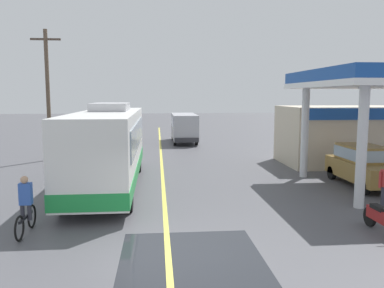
% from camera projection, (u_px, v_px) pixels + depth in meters
% --- Properties ---
extents(ground, '(120.00, 120.00, 0.00)m').
position_uv_depth(ground, '(161.00, 149.00, 29.63)').
color(ground, '#4C4C51').
extents(lane_divider_stripe, '(0.16, 50.00, 0.01)m').
position_uv_depth(lane_divider_stripe, '(161.00, 160.00, 24.68)').
color(lane_divider_stripe, '#D8CC4C').
rests_on(lane_divider_stripe, ground).
extents(wet_puddle_patch, '(3.55, 5.74, 0.01)m').
position_uv_depth(wet_puddle_patch, '(195.00, 276.00, 8.74)').
color(wet_puddle_patch, '#26282D').
rests_on(wet_puddle_patch, ground).
extents(coach_bus_main, '(2.60, 11.04, 3.69)m').
position_uv_depth(coach_bus_main, '(109.00, 148.00, 17.19)').
color(coach_bus_main, white).
rests_on(coach_bus_main, ground).
extents(gas_station_roadside, '(9.10, 11.95, 5.10)m').
position_uv_depth(gas_station_roadside, '(362.00, 122.00, 20.95)').
color(gas_station_roadside, '#194799').
rests_on(gas_station_roadside, ground).
extents(car_at_pump, '(1.70, 4.20, 1.82)m').
position_uv_depth(car_at_pump, '(363.00, 163.00, 17.45)').
color(car_at_pump, olive).
rests_on(car_at_pump, ground).
extents(minibus_opposing_lane, '(2.04, 6.13, 2.44)m').
position_uv_depth(minibus_opposing_lane, '(184.00, 125.00, 33.64)').
color(minibus_opposing_lane, '#A5A5AD').
rests_on(minibus_opposing_lane, ground).
extents(cyclist_on_shoulder, '(0.34, 1.82, 1.72)m').
position_uv_depth(cyclist_on_shoulder, '(26.00, 207.00, 11.38)').
color(cyclist_on_shoulder, black).
rests_on(cyclist_on_shoulder, ground).
extents(motorcycle_parked_forecourt, '(0.55, 1.80, 0.92)m').
position_uv_depth(motorcycle_parked_forecourt, '(381.00, 218.00, 11.48)').
color(motorcycle_parked_forecourt, black).
rests_on(motorcycle_parked_forecourt, ground).
extents(utility_pole_roadside, '(1.80, 0.24, 8.02)m').
position_uv_depth(utility_pole_roadside, '(48.00, 93.00, 24.08)').
color(utility_pole_roadside, brown).
rests_on(utility_pole_roadside, ground).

